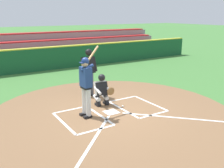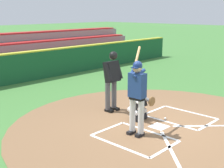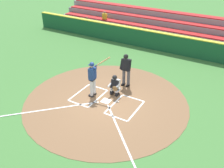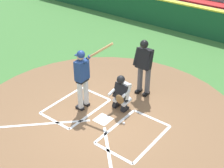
% 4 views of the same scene
% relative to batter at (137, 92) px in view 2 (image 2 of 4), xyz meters
% --- Properties ---
extents(ground_plane, '(120.00, 120.00, 0.00)m').
position_rel_batter_xyz_m(ground_plane, '(-0.82, 0.12, -1.10)').
color(ground_plane, '#427A38').
extents(dirt_circle, '(8.00, 8.00, 0.01)m').
position_rel_batter_xyz_m(dirt_circle, '(-0.82, 0.12, -1.09)').
color(dirt_circle, brown).
rests_on(dirt_circle, ground).
extents(home_plate_and_chalk, '(7.93, 4.91, 0.01)m').
position_rel_batter_xyz_m(home_plate_and_chalk, '(-0.82, 1.00, -1.08)').
color(home_plate_and_chalk, white).
rests_on(home_plate_and_chalk, dirt_circle).
extents(batter, '(0.91, 0.74, 2.13)m').
position_rel_batter_xyz_m(batter, '(0.00, 0.00, 0.00)').
color(batter, silver).
rests_on(batter, ground).
extents(catcher, '(0.59, 0.63, 1.13)m').
position_rel_batter_xyz_m(catcher, '(-0.91, -0.62, -0.51)').
color(catcher, black).
rests_on(catcher, ground).
extents(plate_umpire, '(0.58, 0.41, 1.86)m').
position_rel_batter_xyz_m(plate_umpire, '(-0.95, -1.72, -0.02)').
color(plate_umpire, '#4C4C51').
rests_on(plate_umpire, ground).
extents(baseball, '(0.07, 0.07, 0.07)m').
position_rel_batter_xyz_m(baseball, '(-1.41, -0.07, -1.06)').
color(baseball, white).
rests_on(baseball, ground).
extents(backstop_wall, '(22.00, 0.36, 1.31)m').
position_rel_batter_xyz_m(backstop_wall, '(-0.82, -7.38, -0.45)').
color(backstop_wall, '#19512D').
rests_on(backstop_wall, ground).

